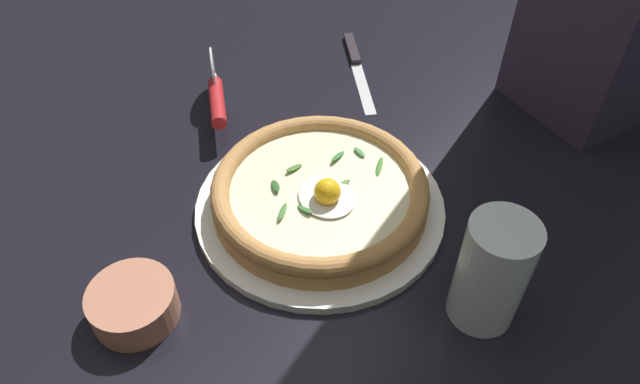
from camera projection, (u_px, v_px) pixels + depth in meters
name	position (u px, v px, depth m)	size (l,w,h in m)	color
ground_plane	(285.00, 208.00, 0.78)	(2.40, 2.40, 0.03)	black
pizza_plate	(320.00, 206.00, 0.75)	(0.32, 0.32, 0.01)	white
pizza	(320.00, 192.00, 0.73)	(0.28, 0.28, 0.06)	tan
side_bowl	(133.00, 304.00, 0.63)	(0.10, 0.10, 0.04)	#B87358
pizza_cutter	(216.00, 93.00, 0.86)	(0.15, 0.08, 0.09)	silver
table_knife	(355.00, 60.00, 1.00)	(0.21, 0.13, 0.01)	silver
drinking_glass	(490.00, 278.00, 0.60)	(0.07, 0.07, 0.14)	silver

